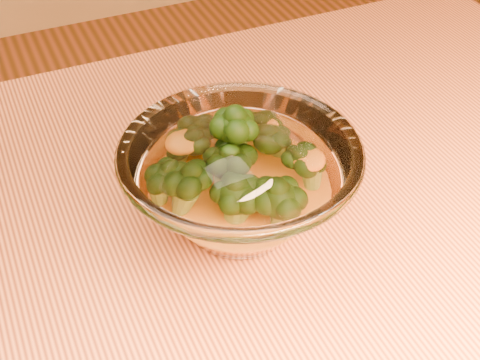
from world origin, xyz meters
The scene contains 3 objects.
glass_bowl centered at (0.10, 0.06, 0.80)m, with size 0.21×0.21×0.09m.
cheese_sauce centered at (0.10, 0.06, 0.78)m, with size 0.11×0.11×0.03m, color orange.
broccoli_heap centered at (0.10, 0.07, 0.81)m, with size 0.15×0.15×0.08m.
Camera 1 is at (-0.08, -0.35, 1.18)m, focal length 50.00 mm.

